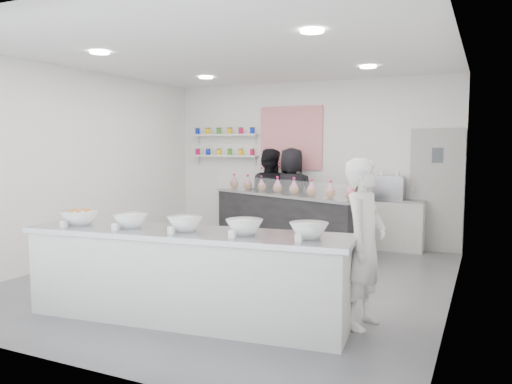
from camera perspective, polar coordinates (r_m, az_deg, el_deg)
floor at (r=6.96m, az=-2.29°, el=-9.80°), size 6.00×6.00×0.00m
ceiling at (r=6.81m, az=-2.39°, el=15.33°), size 6.00×6.00×0.00m
back_wall at (r=9.48m, az=6.04°, el=3.43°), size 5.50×0.00×5.50m
left_wall at (r=8.35m, az=-19.36°, el=2.88°), size 0.00×6.00×6.00m
right_wall at (r=5.98m, az=21.78°, el=1.89°), size 0.00×6.00×6.00m
back_door at (r=9.00m, az=19.92°, el=0.16°), size 0.88×0.04×2.10m
pattern_panel at (r=9.58m, az=4.03°, el=6.16°), size 1.25×0.03×1.20m
jar_shelf_lower at (r=10.10m, az=-3.59°, el=4.14°), size 1.45×0.22×0.04m
jar_shelf_upper at (r=10.10m, az=-3.61°, el=6.53°), size 1.45×0.22×0.04m
preserve_jars at (r=10.08m, az=-3.66°, el=5.73°), size 1.45×0.10×0.56m
downlight_0 at (r=6.79m, az=-17.44°, el=14.96°), size 0.24×0.24×0.02m
downlight_1 at (r=5.37m, az=6.42°, el=17.78°), size 0.24×0.24×0.02m
downlight_2 at (r=8.87m, az=-5.74°, el=12.88°), size 0.24×0.24×0.02m
downlight_3 at (r=7.83m, az=12.70°, el=13.77°), size 0.24×0.24×0.02m
prep_counter at (r=5.31m, az=-8.02°, el=-9.42°), size 3.53×1.18×0.95m
back_bar at (r=8.80m, az=3.38°, el=-3.33°), size 3.13×1.74×0.98m
sneeze_guard at (r=8.53m, az=2.11°, el=0.60°), size 2.87×1.21×0.27m
espresso_ledge at (r=8.98m, az=14.91°, el=-3.62°), size 1.19×0.38×0.88m
espresso_machine at (r=8.91m, az=15.00°, el=0.43°), size 0.51×0.35×0.39m
cup_stacks at (r=9.02m, az=11.57°, el=0.39°), size 0.24×0.24×0.33m
prep_bowls at (r=5.20m, az=-8.10°, el=-3.58°), size 3.01×0.81×0.15m
label_cards at (r=4.83m, az=-11.94°, el=-4.81°), size 2.66×0.04×0.07m
cookie_bags at (r=8.72m, az=3.40°, el=0.77°), size 2.80×1.30×0.29m
woman_prep at (r=5.11m, az=12.26°, el=-5.75°), size 0.49×0.67×1.70m
staff_left at (r=9.39m, az=1.45°, el=-0.37°), size 0.88×0.70×1.75m
staff_right at (r=9.22m, az=4.09°, el=-0.43°), size 0.94×0.69×1.77m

